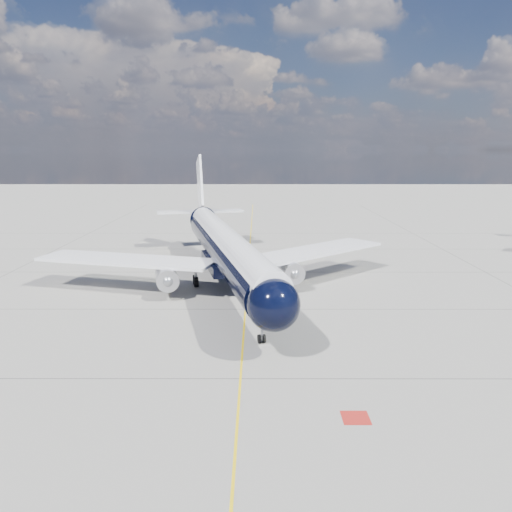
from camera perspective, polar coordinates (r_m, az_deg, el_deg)
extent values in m
plane|color=gray|center=(67.85, -0.85, -0.84)|extent=(320.00, 320.00, 0.00)
cube|color=#E2BA0B|center=(62.99, -0.92, -1.85)|extent=(0.16, 160.00, 0.01)
cube|color=maroon|center=(30.72, 11.31, -17.67)|extent=(1.60, 1.60, 0.01)
cylinder|color=black|center=(55.14, -3.45, 0.70)|extent=(12.53, 38.74, 3.89)
sphere|color=black|center=(35.73, 2.03, -5.59)|extent=(4.66, 4.66, 3.89)
cone|color=black|center=(78.55, -6.37, 4.49)|extent=(5.40, 7.85, 3.89)
cylinder|color=white|center=(54.96, -3.46, 1.69)|extent=(12.16, 40.54, 3.03)
cube|color=black|center=(35.37, 2.12, -4.82)|extent=(2.67, 1.75, 0.56)
cube|color=white|center=(56.15, -14.57, -0.43)|extent=(20.29, 10.02, 0.33)
cube|color=white|center=(59.44, 6.58, 0.56)|extent=(18.17, 16.74, 0.33)
cube|color=black|center=(55.44, -3.43, -0.75)|extent=(6.49, 10.93, 1.02)
cylinder|color=#B4B4BC|center=(52.94, -10.17, -2.28)|extent=(3.29, 5.10, 2.29)
cylinder|color=#B4B4BC|center=(55.12, 3.77, -1.55)|extent=(3.29, 5.10, 2.29)
sphere|color=gray|center=(50.86, -10.04, -2.86)|extent=(1.35, 1.35, 1.13)
sphere|color=gray|center=(53.12, 4.43, -2.07)|extent=(1.35, 1.35, 1.13)
cube|color=white|center=(52.96, -10.21, -1.42)|extent=(0.96, 3.24, 1.13)
cube|color=white|center=(55.13, 3.72, -0.72)|extent=(0.96, 3.24, 1.13)
cube|color=white|center=(77.54, -6.42, 8.27)|extent=(1.78, 6.39, 8.72)
cube|color=white|center=(78.45, -6.39, 5.08)|extent=(13.69, 6.18, 0.23)
cylinder|color=gray|center=(39.99, 0.66, -8.20)|extent=(0.22, 0.22, 2.15)
cylinder|color=black|center=(40.27, 0.37, -9.46)|extent=(0.34, 0.74, 0.72)
cylinder|color=black|center=(40.36, 0.94, -9.41)|extent=(0.34, 0.74, 0.72)
cylinder|color=gray|center=(56.84, -6.93, -2.04)|extent=(0.32, 0.32, 1.94)
cylinder|color=gray|center=(57.85, -0.47, -1.70)|extent=(0.32, 0.32, 1.94)
cylinder|color=black|center=(56.50, -6.85, -2.98)|extent=(0.70, 1.20, 1.13)
cylinder|color=black|center=(57.59, -6.97, -2.70)|extent=(0.70, 1.20, 1.13)
cylinder|color=black|center=(57.52, -0.34, -2.62)|extent=(0.70, 1.20, 1.13)
cylinder|color=black|center=(58.58, -0.58, -2.35)|extent=(0.70, 1.20, 1.13)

